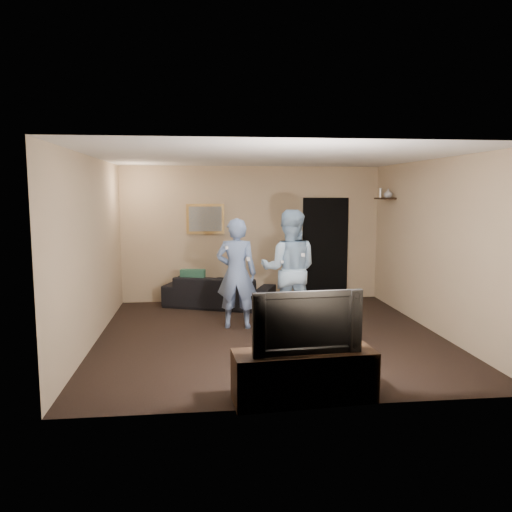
{
  "coord_description": "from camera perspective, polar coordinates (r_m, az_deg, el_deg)",
  "views": [
    {
      "loc": [
        -1.01,
        -7.1,
        2.1
      ],
      "look_at": [
        -0.17,
        0.3,
        1.15
      ],
      "focal_mm": 35.0,
      "sensor_mm": 36.0,
      "label": 1
    }
  ],
  "objects": [
    {
      "name": "wall_front",
      "position": [
        4.78,
        5.85,
        -2.41
      ],
      "size": [
        5.0,
        0.04,
        2.6
      ],
      "primitive_type": "cube",
      "color": "tan",
      "rests_on": "ground"
    },
    {
      "name": "wall_shelf",
      "position": [
        9.53,
        14.53,
        6.38
      ],
      "size": [
        0.2,
        0.6,
        0.03
      ],
      "primitive_type": "cube",
      "color": "black",
      "rests_on": "wall_right"
    },
    {
      "name": "tv_console",
      "position": [
        5.24,
        5.51,
        -13.45
      ],
      "size": [
        1.48,
        0.57,
        0.52
      ],
      "primitive_type": "cube",
      "rotation": [
        0.0,
        0.0,
        0.07
      ],
      "color": "black",
      "rests_on": "ground"
    },
    {
      "name": "wall_back",
      "position": [
        9.69,
        -0.46,
        2.53
      ],
      "size": [
        5.0,
        0.04,
        2.6
      ],
      "primitive_type": "cube",
      "color": "tan",
      "rests_on": "ground"
    },
    {
      "name": "wii_player_left",
      "position": [
        7.72,
        -2.25,
        -2.0
      ],
      "size": [
        0.68,
        0.54,
        1.71
      ],
      "color": "#6781B3",
      "rests_on": "ground"
    },
    {
      "name": "wall_left",
      "position": [
        7.3,
        -18.19,
        0.61
      ],
      "size": [
        0.04,
        5.0,
        2.6
      ],
      "primitive_type": "cube",
      "color": "tan",
      "rests_on": "ground"
    },
    {
      "name": "television",
      "position": [
        5.07,
        5.59,
        -7.33
      ],
      "size": [
        1.12,
        0.23,
        0.64
      ],
      "primitive_type": "imported",
      "rotation": [
        0.0,
        0.0,
        0.07
      ],
      "color": "black",
      "rests_on": "tv_console"
    },
    {
      "name": "painting_frame",
      "position": [
        9.59,
        -5.81,
        4.24
      ],
      "size": [
        0.72,
        0.05,
        0.57
      ],
      "primitive_type": "cube",
      "color": "olive",
      "rests_on": "wall_back"
    },
    {
      "name": "light_switch",
      "position": [
        9.79,
        4.52,
        2.56
      ],
      "size": [
        0.08,
        0.02,
        0.12
      ],
      "primitive_type": "cube",
      "color": "silver",
      "rests_on": "wall_back"
    },
    {
      "name": "wall_right",
      "position": [
        7.97,
        19.73,
        1.07
      ],
      "size": [
        0.04,
        5.0,
        2.6
      ],
      "primitive_type": "cube",
      "color": "tan",
      "rests_on": "ground"
    },
    {
      "name": "painting_canvas",
      "position": [
        9.57,
        -5.81,
        4.24
      ],
      "size": [
        0.62,
        0.01,
        0.47
      ],
      "primitive_type": "cube",
      "color": "slate",
      "rests_on": "painting_frame"
    },
    {
      "name": "shelf_figurine",
      "position": [
        9.75,
        14.05,
        7.02
      ],
      "size": [
        0.06,
        0.06,
        0.18
      ],
      "primitive_type": "cylinder",
      "color": "silver",
      "rests_on": "wall_shelf"
    },
    {
      "name": "ceiling",
      "position": [
        7.19,
        1.67,
        11.25
      ],
      "size": [
        5.0,
        5.0,
        0.04
      ],
      "primitive_type": "cube",
      "color": "silver",
      "rests_on": "wall_back"
    },
    {
      "name": "doorway",
      "position": [
        9.95,
        7.9,
        0.85
      ],
      "size": [
        0.9,
        0.06,
        2.0
      ],
      "primitive_type": "cube",
      "color": "black",
      "rests_on": "ground"
    },
    {
      "name": "throw_pillow",
      "position": [
        9.22,
        -7.22,
        -2.91
      ],
      "size": [
        0.47,
        0.24,
        0.45
      ],
      "primitive_type": "cube",
      "rotation": [
        0.0,
        0.0,
        -0.22
      ],
      "color": "#184838",
      "rests_on": "sofa"
    },
    {
      "name": "sofa",
      "position": [
        9.26,
        -4.22,
        -4.03
      ],
      "size": [
        2.13,
        1.43,
        0.58
      ],
      "primitive_type": "imported",
      "rotation": [
        0.0,
        0.0,
        2.78
      ],
      "color": "black",
      "rests_on": "ground"
    },
    {
      "name": "wii_player_right",
      "position": [
        7.69,
        3.82,
        -1.56
      ],
      "size": [
        1.02,
        0.87,
        1.84
      ],
      "color": "#94B8D8",
      "rests_on": "ground"
    },
    {
      "name": "shelf_vase",
      "position": [
        9.39,
        14.88,
        6.94
      ],
      "size": [
        0.19,
        0.19,
        0.16
      ],
      "primitive_type": "imported",
      "rotation": [
        0.0,
        0.0,
        0.25
      ],
      "color": "#B6B6BB",
      "rests_on": "wall_shelf"
    },
    {
      "name": "ground",
      "position": [
        7.48,
        1.59,
        -9.05
      ],
      "size": [
        5.0,
        5.0,
        0.0
      ],
      "primitive_type": "plane",
      "color": "black",
      "rests_on": "ground"
    }
  ]
}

